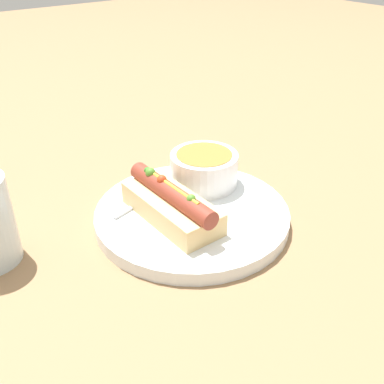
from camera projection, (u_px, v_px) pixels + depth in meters
ground_plane at (192, 221)px, 0.66m from camera, size 4.00×4.00×0.00m
dinner_plate at (192, 215)px, 0.65m from camera, size 0.28×0.28×0.02m
hot_dog at (172, 205)px, 0.62m from camera, size 0.17×0.07×0.06m
soup_bowl at (204, 168)px, 0.70m from camera, size 0.11×0.11×0.05m
spoon at (166, 186)px, 0.70m from camera, size 0.05×0.15×0.01m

